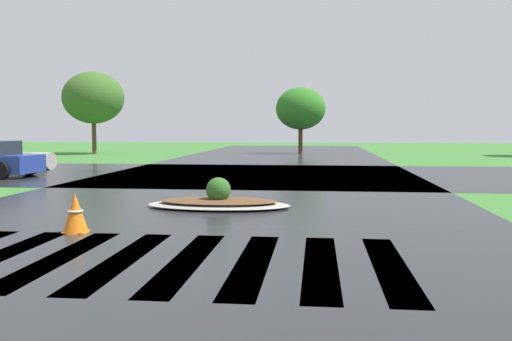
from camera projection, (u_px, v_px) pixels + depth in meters
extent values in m
cube|color=#232628|center=(219.00, 207.00, 12.71)|extent=(11.75, 80.00, 0.01)
cube|color=#232628|center=(259.00, 174.00, 21.33)|extent=(90.00, 10.57, 0.01)
cube|color=white|center=(60.00, 257.00, 7.86)|extent=(0.45, 3.57, 0.01)
cube|color=white|center=(123.00, 259.00, 7.77)|extent=(0.45, 3.57, 0.01)
cube|color=white|center=(187.00, 261.00, 7.67)|extent=(0.45, 3.57, 0.01)
cube|color=white|center=(253.00, 262.00, 7.57)|extent=(0.45, 3.57, 0.01)
cube|color=white|center=(321.00, 264.00, 7.48)|extent=(0.45, 3.57, 0.01)
cube|color=white|center=(390.00, 266.00, 7.38)|extent=(0.45, 3.57, 0.01)
ellipsoid|color=#9E9B93|center=(218.00, 205.00, 12.72)|extent=(3.23, 1.64, 0.12)
ellipsoid|color=brown|center=(218.00, 201.00, 12.71)|extent=(2.65, 1.35, 0.10)
sphere|color=#2D6023|center=(218.00, 190.00, 12.69)|extent=(0.56, 0.56, 0.56)
cylinder|color=black|center=(0.00, 170.00, 19.29)|extent=(0.65, 0.25, 0.64)
cylinder|color=black|center=(29.00, 167.00, 21.04)|extent=(0.65, 0.25, 0.64)
cylinder|color=#9E9B93|center=(21.00, 160.00, 24.16)|extent=(1.59, 1.04, 0.72)
cylinder|color=#9E9B93|center=(37.00, 161.00, 23.88)|extent=(1.59, 1.04, 0.72)
cone|color=orange|center=(75.00, 213.00, 9.69)|extent=(0.44, 0.44, 0.68)
torus|color=white|center=(75.00, 211.00, 9.69)|extent=(0.27, 0.27, 0.04)
cube|color=orange|center=(76.00, 232.00, 9.71)|extent=(0.36, 0.36, 0.03)
cylinder|color=#4C3823|center=(94.00, 136.00, 37.20)|extent=(0.28, 0.28, 2.29)
ellipsoid|color=#376223|center=(93.00, 98.00, 37.00)|extent=(3.99, 3.99, 3.39)
cylinder|color=#4C3823|center=(300.00, 140.00, 37.54)|extent=(0.28, 0.28, 1.84)
ellipsoid|color=#2D7021|center=(301.00, 108.00, 37.38)|extent=(3.29, 3.29, 2.80)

